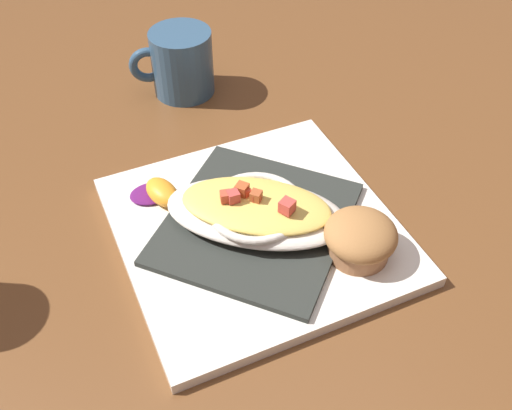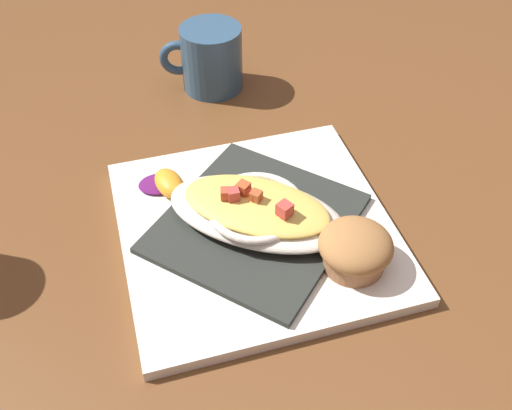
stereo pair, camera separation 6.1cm
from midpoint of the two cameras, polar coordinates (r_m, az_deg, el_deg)
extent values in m
plane|color=brown|center=(0.64, -2.72, -2.92)|extent=(2.60, 2.60, 0.00)
cube|color=white|center=(0.64, -2.74, -2.50)|extent=(0.30, 0.30, 0.01)
cube|color=#2A2E2A|center=(0.63, -2.77, -1.86)|extent=(0.27, 0.27, 0.01)
ellipsoid|color=silver|center=(0.62, -2.82, -0.86)|extent=(0.19, 0.22, 0.02)
torus|color=silver|center=(0.61, -2.85, -0.30)|extent=(0.14, 0.14, 0.01)
ellipsoid|color=#E3C358|center=(0.61, -2.86, -0.16)|extent=(0.15, 0.18, 0.02)
cube|color=#C94831|center=(0.60, -5.85, 0.68)|extent=(0.01, 0.01, 0.01)
cube|color=#CD443B|center=(0.59, 0.06, -0.27)|extent=(0.02, 0.02, 0.01)
cube|color=#C6452A|center=(0.61, -3.77, 1.12)|extent=(0.01, 0.01, 0.01)
cube|color=#CC4635|center=(0.60, -2.73, 0.64)|extent=(0.01, 0.01, 0.01)
cube|color=#C7443D|center=(0.60, -5.11, 0.71)|extent=(0.01, 0.01, 0.01)
cube|color=#AA4F2A|center=(0.60, -3.34, 0.84)|extent=(0.02, 0.02, 0.01)
cube|color=#BB5028|center=(0.61, -4.24, 1.38)|extent=(0.02, 0.02, 0.01)
cylinder|color=#9E6741|center=(0.60, 7.01, -4.14)|extent=(0.06, 0.06, 0.02)
ellipsoid|color=#A06D3C|center=(0.59, 7.16, -2.99)|extent=(0.07, 0.07, 0.03)
ellipsoid|color=#4C0F23|center=(0.58, 7.23, -2.47)|extent=(0.03, 0.03, 0.01)
ellipsoid|color=#58185B|center=(0.68, -12.62, 0.97)|extent=(0.04, 0.05, 0.01)
ellipsoid|color=orange|center=(0.66, -11.64, 1.10)|extent=(0.06, 0.04, 0.02)
cylinder|color=#31516D|center=(0.84, -9.14, 13.33)|extent=(0.08, 0.08, 0.09)
torus|color=#31516D|center=(0.84, -12.49, 12.95)|extent=(0.02, 0.05, 0.05)
cylinder|color=#4C2D14|center=(0.84, -9.03, 12.51)|extent=(0.07, 0.07, 0.06)
camera|label=1|loc=(0.03, -92.87, -2.84)|focal=41.52mm
camera|label=2|loc=(0.03, 87.13, 2.84)|focal=41.52mm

